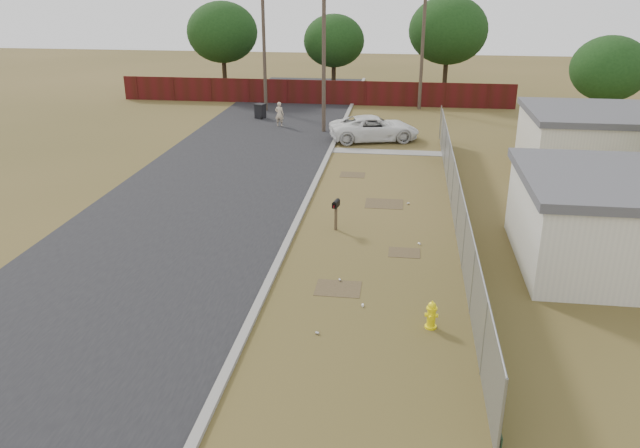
# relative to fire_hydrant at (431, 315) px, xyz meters

# --- Properties ---
(ground) EXTENTS (120.00, 120.00, 0.00)m
(ground) POSITION_rel_fire_hydrant_xyz_m (-1.96, 6.96, -0.38)
(ground) COLOR brown
(ground) RESTS_ON ground
(street) EXTENTS (15.10, 60.00, 0.12)m
(street) POSITION_rel_fire_hydrant_xyz_m (-8.72, 15.01, -0.37)
(street) COLOR black
(street) RESTS_ON ground
(chainlink_fence) EXTENTS (0.10, 27.06, 2.02)m
(chainlink_fence) POSITION_rel_fire_hydrant_xyz_m (1.16, 7.98, 0.41)
(chainlink_fence) COLOR gray
(chainlink_fence) RESTS_ON ground
(privacy_fence) EXTENTS (30.00, 0.12, 1.80)m
(privacy_fence) POSITION_rel_fire_hydrant_xyz_m (-7.96, 31.96, 0.52)
(privacy_fence) COLOR #420E0E
(privacy_fence) RESTS_ON ground
(utility_poles) EXTENTS (12.60, 8.24, 9.00)m
(utility_poles) POSITION_rel_fire_hydrant_xyz_m (-5.63, 27.62, 4.31)
(utility_poles) COLOR #4F4135
(utility_poles) RESTS_ON ground
(houses) EXTENTS (9.30, 17.24, 3.10)m
(houses) POSITION_rel_fire_hydrant_xyz_m (7.74, 10.09, 1.18)
(houses) COLOR beige
(houses) RESTS_ON ground
(horizon_trees) EXTENTS (33.32, 31.94, 7.78)m
(horizon_trees) POSITION_rel_fire_hydrant_xyz_m (-1.12, 30.52, 4.24)
(horizon_trees) COLOR #2F2415
(horizon_trees) RESTS_ON ground
(fire_hydrant) EXTENTS (0.37, 0.37, 0.82)m
(fire_hydrant) POSITION_rel_fire_hydrant_xyz_m (0.00, 0.00, 0.00)
(fire_hydrant) COLOR #FFEC0D
(fire_hydrant) RESTS_ON ground
(mailbox) EXTENTS (0.27, 0.52, 1.20)m
(mailbox) POSITION_rel_fire_hydrant_xyz_m (-3.38, 6.76, 0.56)
(mailbox) COLOR brown
(mailbox) RESTS_ON ground
(pickup_truck) EXTENTS (5.70, 3.75, 1.46)m
(pickup_truck) POSITION_rel_fire_hydrant_xyz_m (-2.72, 21.07, 0.34)
(pickup_truck) COLOR white
(pickup_truck) RESTS_ON ground
(pedestrian) EXTENTS (0.62, 0.45, 1.58)m
(pedestrian) POSITION_rel_fire_hydrant_xyz_m (-8.98, 24.04, 0.40)
(pedestrian) COLOR beige
(pedestrian) RESTS_ON ground
(trash_bin) EXTENTS (0.83, 0.89, 0.99)m
(trash_bin) POSITION_rel_fire_hydrant_xyz_m (-10.76, 26.28, 0.13)
(trash_bin) COLOR black
(trash_bin) RESTS_ON ground
(scattered_litter) EXTENTS (2.91, 10.91, 0.07)m
(scattered_litter) POSITION_rel_fire_hydrant_xyz_m (-1.73, 3.69, -0.34)
(scattered_litter) COLOR silver
(scattered_litter) RESTS_ON ground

